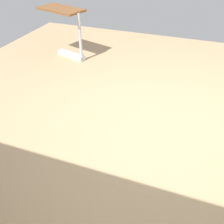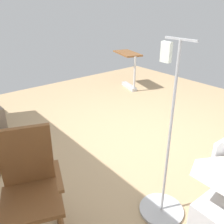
# 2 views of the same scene
# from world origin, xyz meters

# --- Properties ---
(ground_plane) EXTENTS (6.60, 6.60, 0.00)m
(ground_plane) POSITION_xyz_m (0.00, 0.00, 0.00)
(ground_plane) COLOR tan
(rocking_chair) EXTENTS (0.88, 0.71, 1.05)m
(rocking_chair) POSITION_xyz_m (-0.71, 1.87, 0.50)
(rocking_chair) COLOR brown
(rocking_chair) RESTS_ON ground
(overbed_table) EXTENTS (0.88, 0.61, 0.84)m
(overbed_table) POSITION_xyz_m (1.84, -1.58, 0.53)
(overbed_table) COLOR #B2B5BA
(overbed_table) RESTS_ON ground
(iv_pole) EXTENTS (0.44, 0.44, 1.69)m
(iv_pole) POSITION_xyz_m (-1.24, 0.80, 0.25)
(iv_pole) COLOR #B2B5BA
(iv_pole) RESTS_ON ground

